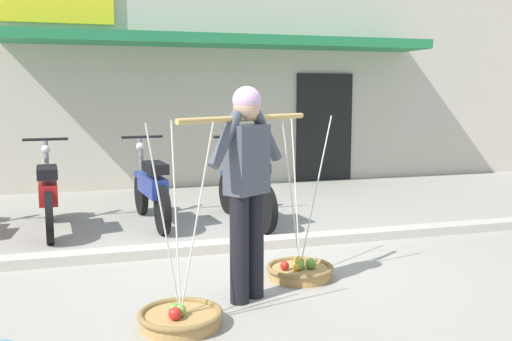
% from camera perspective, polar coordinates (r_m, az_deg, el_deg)
% --- Properties ---
extents(ground_plane, '(90.00, 90.00, 0.00)m').
position_cam_1_polar(ground_plane, '(5.45, -1.43, -9.85)').
color(ground_plane, '#9E998C').
extents(sidewalk_curb, '(20.00, 0.24, 0.10)m').
position_cam_1_polar(sidewalk_curb, '(6.08, -3.18, -7.48)').
color(sidewalk_curb, '#BAB4A5').
rests_on(sidewalk_curb, ground).
extents(fruit_vendor, '(1.22, 0.81, 1.70)m').
position_cam_1_polar(fruit_vendor, '(4.47, -0.91, -0.87)').
color(fruit_vendor, black).
rests_on(fruit_vendor, ground).
extents(fruit_basket_left_side, '(0.60, 0.60, 1.45)m').
position_cam_1_polar(fruit_basket_left_side, '(4.21, -7.53, -14.19)').
color(fruit_basket_left_side, '#B2894C').
rests_on(fruit_basket_left_side, ground).
extents(fruit_basket_right_side, '(0.60, 0.60, 1.45)m').
position_cam_1_polar(fruit_basket_right_side, '(5.21, 4.37, -9.77)').
color(fruit_basket_right_side, '#B2894C').
rests_on(fruit_basket_right_side, ground).
extents(motorcycle_second_in_row, '(0.54, 1.82, 1.09)m').
position_cam_1_polar(motorcycle_second_in_row, '(7.22, -19.94, -2.24)').
color(motorcycle_second_in_row, black).
rests_on(motorcycle_second_in_row, ground).
extents(motorcycle_third_in_row, '(0.54, 1.82, 1.09)m').
position_cam_1_polar(motorcycle_third_in_row, '(7.31, -10.36, -1.79)').
color(motorcycle_third_in_row, black).
rests_on(motorcycle_third_in_row, ground).
extents(motorcycle_end_of_row, '(0.54, 1.82, 1.09)m').
position_cam_1_polar(motorcycle_end_of_row, '(7.26, -0.96, -1.73)').
color(motorcycle_end_of_row, black).
rests_on(motorcycle_end_of_row, ground).
extents(storefront_building, '(13.00, 6.00, 4.20)m').
position_cam_1_polar(storefront_building, '(12.68, -6.02, 9.74)').
color(storefront_building, beige).
rests_on(storefront_building, ground).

